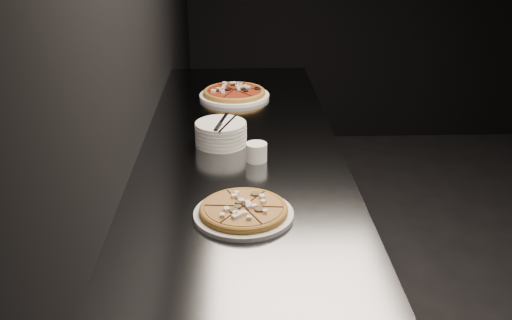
{
  "coord_description": "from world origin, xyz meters",
  "views": [
    {
      "loc": [
        -2.14,
        -1.89,
        1.73
      ],
      "look_at": [
        -2.08,
        -0.16,
        0.97
      ],
      "focal_mm": 40.0,
      "sensor_mm": 36.0,
      "label": 1
    }
  ],
  "objects_px": {
    "pizza_tomato": "(234,93)",
    "plate_stack": "(221,133)",
    "ramekin": "(256,152)",
    "cutlery": "(223,123)",
    "pizza_mushroom": "(244,211)",
    "counter": "(242,262)"
  },
  "relations": [
    {
      "from": "pizza_tomato",
      "to": "plate_stack",
      "type": "distance_m",
      "value": 0.58
    },
    {
      "from": "plate_stack",
      "to": "ramekin",
      "type": "bearing_deg",
      "value": -51.73
    },
    {
      "from": "pizza_tomato",
      "to": "cutlery",
      "type": "relative_size",
      "value": 1.69
    },
    {
      "from": "cutlery",
      "to": "plate_stack",
      "type": "bearing_deg",
      "value": 130.42
    },
    {
      "from": "pizza_mushroom",
      "to": "pizza_tomato",
      "type": "xyz_separation_m",
      "value": [
        -0.03,
        1.14,
        0.0
      ]
    },
    {
      "from": "pizza_mushroom",
      "to": "ramekin",
      "type": "xyz_separation_m",
      "value": [
        0.05,
        0.4,
        0.02
      ]
    },
    {
      "from": "pizza_tomato",
      "to": "ramekin",
      "type": "xyz_separation_m",
      "value": [
        0.08,
        -0.74,
        0.01
      ]
    },
    {
      "from": "plate_stack",
      "to": "cutlery",
      "type": "height_order",
      "value": "cutlery"
    },
    {
      "from": "counter",
      "to": "plate_stack",
      "type": "distance_m",
      "value": 0.52
    },
    {
      "from": "pizza_mushroom",
      "to": "plate_stack",
      "type": "bearing_deg",
      "value": 97.78
    },
    {
      "from": "pizza_mushroom",
      "to": "plate_stack",
      "type": "relative_size",
      "value": 1.52
    },
    {
      "from": "pizza_mushroom",
      "to": "ramekin",
      "type": "distance_m",
      "value": 0.4
    },
    {
      "from": "pizza_mushroom",
      "to": "ramekin",
      "type": "height_order",
      "value": "ramekin"
    },
    {
      "from": "pizza_mushroom",
      "to": "counter",
      "type": "bearing_deg",
      "value": 90.51
    },
    {
      "from": "ramekin",
      "to": "pizza_tomato",
      "type": "bearing_deg",
      "value": 95.9
    },
    {
      "from": "cutlery",
      "to": "counter",
      "type": "bearing_deg",
      "value": -42.35
    },
    {
      "from": "counter",
      "to": "pizza_tomato",
      "type": "relative_size",
      "value": 7.45
    },
    {
      "from": "pizza_tomato",
      "to": "ramekin",
      "type": "bearing_deg",
      "value": -84.1
    },
    {
      "from": "plate_stack",
      "to": "ramekin",
      "type": "xyz_separation_m",
      "value": [
        0.13,
        -0.16,
        -0.01
      ]
    },
    {
      "from": "counter",
      "to": "plate_stack",
      "type": "height_order",
      "value": "plate_stack"
    },
    {
      "from": "counter",
      "to": "pizza_mushroom",
      "type": "xyz_separation_m",
      "value": [
        0.0,
        -0.45,
        0.48
      ]
    },
    {
      "from": "pizza_tomato",
      "to": "counter",
      "type": "bearing_deg",
      "value": -88.21
    }
  ]
}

